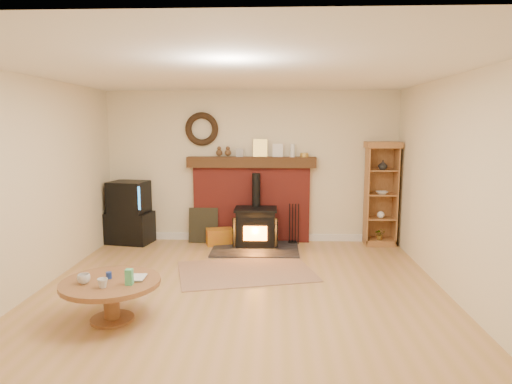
{
  "coord_description": "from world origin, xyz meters",
  "views": [
    {
      "loc": [
        0.41,
        -5.11,
        2.03
      ],
      "look_at": [
        0.15,
        1.0,
        1.12
      ],
      "focal_mm": 32.0,
      "sensor_mm": 36.0,
      "label": 1
    }
  ],
  "objects_px": {
    "curio_cabinet": "(381,194)",
    "wood_stove": "(256,229)",
    "coffee_table": "(111,288)",
    "tv_unit": "(129,214)"
  },
  "relations": [
    {
      "from": "tv_unit",
      "to": "curio_cabinet",
      "type": "relative_size",
      "value": 0.61
    },
    {
      "from": "curio_cabinet",
      "to": "coffee_table",
      "type": "bearing_deg",
      "value": -137.12
    },
    {
      "from": "wood_stove",
      "to": "tv_unit",
      "type": "distance_m",
      "value": 2.2
    },
    {
      "from": "tv_unit",
      "to": "curio_cabinet",
      "type": "xyz_separation_m",
      "value": [
        4.27,
        0.08,
        0.36
      ]
    },
    {
      "from": "wood_stove",
      "to": "curio_cabinet",
      "type": "bearing_deg",
      "value": 7.72
    },
    {
      "from": "coffee_table",
      "to": "curio_cabinet",
      "type": "bearing_deg",
      "value": 42.88
    },
    {
      "from": "curio_cabinet",
      "to": "wood_stove",
      "type": "bearing_deg",
      "value": -172.28
    },
    {
      "from": "wood_stove",
      "to": "coffee_table",
      "type": "xyz_separation_m",
      "value": [
        -1.38,
        -2.94,
        0.04
      ]
    },
    {
      "from": "coffee_table",
      "to": "tv_unit",
      "type": "bearing_deg",
      "value": 104.36
    },
    {
      "from": "wood_stove",
      "to": "coffee_table",
      "type": "relative_size",
      "value": 1.37
    }
  ]
}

